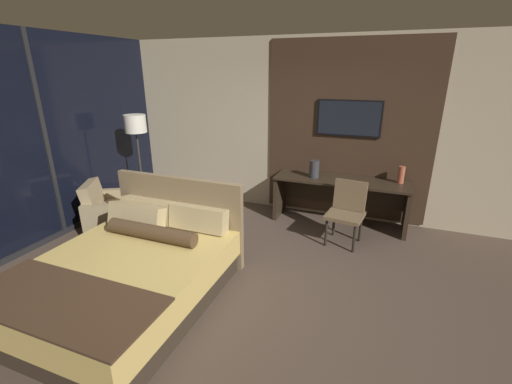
# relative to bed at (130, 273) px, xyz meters

# --- Properties ---
(ground_plane) EXTENTS (16.00, 16.00, 0.00)m
(ground_plane) POSITION_rel_bed_xyz_m (1.01, 0.46, -0.31)
(ground_plane) COLOR #4C3D33
(wall_back_tv_panel) EXTENTS (7.20, 0.09, 2.80)m
(wall_back_tv_panel) POSITION_rel_bed_xyz_m (1.11, 3.05, 1.09)
(wall_back_tv_panel) COLOR #BCAD8E
(wall_back_tv_panel) RESTS_ON ground_plane
(wall_left_window) EXTENTS (0.06, 6.00, 2.80)m
(wall_left_window) POSITION_rel_bed_xyz_m (-1.99, 0.86, 1.02)
(wall_left_window) COLOR black
(wall_left_window) RESTS_ON ground_plane
(bed) EXTENTS (1.72, 2.14, 1.07)m
(bed) POSITION_rel_bed_xyz_m (0.00, 0.00, 0.00)
(bed) COLOR #33281E
(bed) RESTS_ON ground_plane
(desk) EXTENTS (2.00, 0.58, 0.73)m
(desk) POSITION_rel_bed_xyz_m (1.75, 2.74, 0.20)
(desk) COLOR #2D2319
(desk) RESTS_ON ground_plane
(tv) EXTENTS (0.96, 0.04, 0.54)m
(tv) POSITION_rel_bed_xyz_m (1.75, 2.98, 1.31)
(tv) COLOR black
(desk_chair) EXTENTS (0.53, 0.53, 0.87)m
(desk_chair) POSITION_rel_bed_xyz_m (1.93, 2.13, 0.20)
(desk_chair) COLOR brown
(desk_chair) RESTS_ON ground_plane
(armchair_by_window) EXTENTS (1.01, 1.02, 0.77)m
(armchair_by_window) POSITION_rel_bed_xyz_m (-1.36, 1.23, -0.04)
(armchair_by_window) COLOR #998460
(armchair_by_window) RESTS_ON ground_plane
(floor_lamp) EXTENTS (0.34, 0.34, 1.63)m
(floor_lamp) POSITION_rel_bed_xyz_m (-1.43, 2.02, 1.06)
(floor_lamp) COLOR #282623
(floor_lamp) RESTS_ON ground_plane
(vase_tall) EXTENTS (0.15, 0.15, 0.26)m
(vase_tall) POSITION_rel_bed_xyz_m (1.34, 2.67, 0.55)
(vase_tall) COLOR #333338
(vase_tall) RESTS_ON desk
(vase_short) EXTENTS (0.09, 0.09, 0.25)m
(vase_short) POSITION_rel_bed_xyz_m (2.59, 2.84, 0.55)
(vase_short) COLOR #B2563D
(vase_short) RESTS_ON desk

